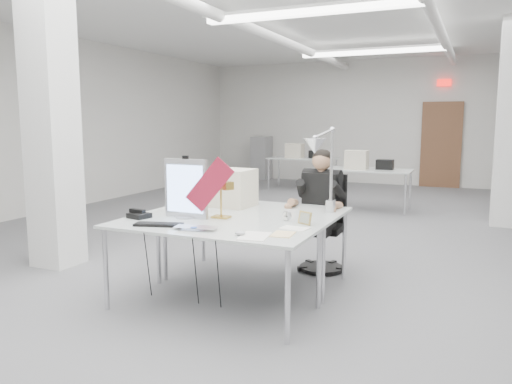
# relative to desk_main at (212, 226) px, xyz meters

# --- Properties ---
(room_shell) EXTENTS (10.04, 14.04, 3.24)m
(room_shell) POSITION_rel_desk_main_xyz_m (0.04, 2.63, 0.95)
(room_shell) COLOR #5D5D60
(room_shell) RESTS_ON ground
(desk_main) EXTENTS (1.80, 0.90, 0.02)m
(desk_main) POSITION_rel_desk_main_xyz_m (0.00, 0.00, 0.00)
(desk_main) COLOR silver
(desk_main) RESTS_ON room_shell
(desk_second) EXTENTS (1.80, 0.90, 0.02)m
(desk_second) POSITION_rel_desk_main_xyz_m (0.00, 0.90, 0.00)
(desk_second) COLOR silver
(desk_second) RESTS_ON room_shell
(bg_desk_a) EXTENTS (1.60, 0.80, 0.02)m
(bg_desk_a) POSITION_rel_desk_main_xyz_m (0.20, 5.50, 0.00)
(bg_desk_a) COLOR silver
(bg_desk_a) RESTS_ON room_shell
(bg_desk_b) EXTENTS (1.60, 0.80, 0.02)m
(bg_desk_b) POSITION_rel_desk_main_xyz_m (-1.80, 7.70, 0.00)
(bg_desk_b) COLOR silver
(bg_desk_b) RESTS_ON room_shell
(filing_cabinet) EXTENTS (0.45, 0.55, 1.20)m
(filing_cabinet) POSITION_rel_desk_main_xyz_m (-3.50, 9.15, -0.14)
(filing_cabinet) COLOR gray
(filing_cabinet) RESTS_ON room_shell
(office_chair) EXTENTS (0.63, 0.63, 1.17)m
(office_chair) POSITION_rel_desk_main_xyz_m (0.54, 1.48, -0.16)
(office_chair) COLOR black
(office_chair) RESTS_ON room_shell
(seated_person) EXTENTS (0.48, 0.57, 0.80)m
(seated_person) POSITION_rel_desk_main_xyz_m (0.54, 1.43, 0.16)
(seated_person) COLOR black
(seated_person) RESTS_ON office_chair
(monitor) EXTENTS (0.44, 0.05, 0.54)m
(monitor) POSITION_rel_desk_main_xyz_m (-0.37, 0.19, 0.28)
(monitor) COLOR silver
(monitor) RESTS_ON desk_main
(pennant) EXTENTS (0.46, 0.08, 0.50)m
(pennant) POSITION_rel_desk_main_xyz_m (-0.10, 0.15, 0.34)
(pennant) COLOR maroon
(pennant) RESTS_ON monitor
(keyboard) EXTENTS (0.43, 0.24, 0.02)m
(keyboard) POSITION_rel_desk_main_xyz_m (-0.40, -0.22, 0.02)
(keyboard) COLOR black
(keyboard) RESTS_ON desk_main
(laptop) EXTENTS (0.39, 0.29, 0.03)m
(laptop) POSITION_rel_desk_main_xyz_m (-0.01, -0.28, 0.03)
(laptop) COLOR #AEADB2
(laptop) RESTS_ON desk_main
(mouse) EXTENTS (0.10, 0.09, 0.04)m
(mouse) POSITION_rel_desk_main_xyz_m (0.39, -0.27, 0.03)
(mouse) COLOR #A5A4A9
(mouse) RESTS_ON desk_main
(bankers_lamp) EXTENTS (0.32, 0.23, 0.34)m
(bankers_lamp) POSITION_rel_desk_main_xyz_m (-0.07, 0.30, 0.18)
(bankers_lamp) COLOR #B98139
(bankers_lamp) RESTS_ON desk_main
(desk_phone) EXTENTS (0.21, 0.20, 0.04)m
(desk_phone) POSITION_rel_desk_main_xyz_m (-0.76, -0.01, 0.03)
(desk_phone) COLOR black
(desk_phone) RESTS_ON desk_main
(picture_frame_left) EXTENTS (0.13, 0.03, 0.10)m
(picture_frame_left) POSITION_rel_desk_main_xyz_m (-0.60, 0.34, 0.06)
(picture_frame_left) COLOR #A57247
(picture_frame_left) RESTS_ON desk_main
(picture_frame_right) EXTENTS (0.14, 0.10, 0.11)m
(picture_frame_right) POSITION_rel_desk_main_xyz_m (0.72, 0.34, 0.07)
(picture_frame_right) COLOR tan
(picture_frame_right) RESTS_ON desk_main
(desk_clock) EXTENTS (0.09, 0.06, 0.09)m
(desk_clock) POSITION_rel_desk_main_xyz_m (0.53, 0.42, 0.06)
(desk_clock) COLOR #A9A8AD
(desk_clock) RESTS_ON desk_main
(paper_stack_a) EXTENTS (0.26, 0.33, 0.01)m
(paper_stack_a) POSITION_rel_desk_main_xyz_m (0.51, -0.25, 0.02)
(paper_stack_a) COLOR white
(paper_stack_a) RESTS_ON desk_main
(paper_stack_b) EXTENTS (0.18, 0.24, 0.01)m
(paper_stack_b) POSITION_rel_desk_main_xyz_m (0.69, -0.10, 0.02)
(paper_stack_b) COLOR #FFDB98
(paper_stack_b) RESTS_ON desk_main
(paper_stack_c) EXTENTS (0.24, 0.19, 0.01)m
(paper_stack_c) POSITION_rel_desk_main_xyz_m (0.70, 0.13, 0.02)
(paper_stack_c) COLOR white
(paper_stack_c) RESTS_ON desk_main
(beige_monitor) EXTENTS (0.43, 0.41, 0.39)m
(beige_monitor) POSITION_rel_desk_main_xyz_m (-0.26, 0.91, 0.21)
(beige_monitor) COLOR beige
(beige_monitor) RESTS_ON desk_second
(architect_lamp) EXTENTS (0.32, 0.79, 0.99)m
(architect_lamp) POSITION_rel_desk_main_xyz_m (0.77, 0.75, 0.51)
(architect_lamp) COLOR silver
(architect_lamp) RESTS_ON desk_second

